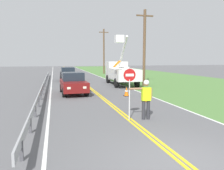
# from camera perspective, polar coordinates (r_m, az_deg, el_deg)

# --- Properties ---
(ground_plane) EXTENTS (160.00, 160.00, 0.00)m
(ground_plane) POSITION_cam_1_polar(r_m,az_deg,el_deg) (6.45, 18.11, -18.75)
(ground_plane) COLOR #5B5B5E
(grass_verge_right) EXTENTS (16.00, 110.00, 0.01)m
(grass_verge_right) POSITION_cam_1_polar(r_m,az_deg,el_deg) (29.07, 15.75, 1.23)
(grass_verge_right) COLOR #517F3D
(grass_verge_right) RESTS_ON ground
(centerline_yellow_left) EXTENTS (0.11, 110.00, 0.01)m
(centerline_yellow_left) POSITION_cam_1_polar(r_m,az_deg,el_deg) (25.18, -7.76, 0.59)
(centerline_yellow_left) COLOR yellow
(centerline_yellow_left) RESTS_ON ground
(centerline_yellow_right) EXTENTS (0.11, 110.00, 0.01)m
(centerline_yellow_right) POSITION_cam_1_polar(r_m,az_deg,el_deg) (25.20, -7.35, 0.60)
(centerline_yellow_right) COLOR yellow
(centerline_yellow_right) RESTS_ON ground
(edge_line_right) EXTENTS (0.12, 110.00, 0.01)m
(edge_line_right) POSITION_cam_1_polar(r_m,az_deg,el_deg) (25.91, 0.36, 0.83)
(edge_line_right) COLOR silver
(edge_line_right) RESTS_ON ground
(edge_line_left) EXTENTS (0.12, 110.00, 0.01)m
(edge_line_left) POSITION_cam_1_polar(r_m,az_deg,el_deg) (24.98, -15.76, 0.34)
(edge_line_left) COLOR silver
(edge_line_left) RESTS_ON ground
(flagger_worker) EXTENTS (1.08, 0.28, 1.83)m
(flagger_worker) POSITION_cam_1_polar(r_m,az_deg,el_deg) (9.88, 8.98, -3.13)
(flagger_worker) COLOR #2D2D33
(flagger_worker) RESTS_ON ground
(stop_sign_paddle) EXTENTS (0.56, 0.04, 2.33)m
(stop_sign_paddle) POSITION_cam_1_polar(r_m,az_deg,el_deg) (9.58, 4.68, 0.62)
(stop_sign_paddle) COLOR silver
(stop_sign_paddle) RESTS_ON ground
(utility_bucket_truck) EXTENTS (2.98, 6.91, 5.32)m
(utility_bucket_truck) POSITION_cam_1_polar(r_m,az_deg,el_deg) (23.34, 2.25, 3.61)
(utility_bucket_truck) COLOR silver
(utility_bucket_truck) RESTS_ON ground
(oncoming_sedan_nearest) EXTENTS (2.03, 4.16, 1.70)m
(oncoming_sedan_nearest) POSITION_cam_1_polar(r_m,az_deg,el_deg) (17.27, -10.25, 0.42)
(oncoming_sedan_nearest) COLOR maroon
(oncoming_sedan_nearest) RESTS_ON ground
(oncoming_sedan_second) EXTENTS (1.99, 4.14, 1.70)m
(oncoming_sedan_second) POSITION_cam_1_polar(r_m,az_deg,el_deg) (28.05, -11.58, 2.85)
(oncoming_sedan_second) COLOR black
(oncoming_sedan_second) RESTS_ON ground
(utility_pole_near) EXTENTS (1.80, 0.28, 7.66)m
(utility_pole_near) POSITION_cam_1_polar(r_m,az_deg,el_deg) (22.47, 8.57, 10.05)
(utility_pole_near) COLOR brown
(utility_pole_near) RESTS_ON ground
(utility_pole_mid) EXTENTS (1.80, 0.28, 8.25)m
(utility_pole_mid) POSITION_cam_1_polar(r_m,az_deg,el_deg) (40.54, -2.18, 9.11)
(utility_pole_mid) COLOR brown
(utility_pole_mid) RESTS_ON ground
(traffic_cone_lead) EXTENTS (0.40, 0.40, 0.70)m
(traffic_cone_lead) POSITION_cam_1_polar(r_m,az_deg,el_deg) (14.10, 8.84, -3.04)
(traffic_cone_lead) COLOR orange
(traffic_cone_lead) RESTS_ON ground
(traffic_cone_mid) EXTENTS (0.40, 0.40, 0.70)m
(traffic_cone_mid) POSITION_cam_1_polar(r_m,az_deg,el_deg) (16.07, 3.87, -1.75)
(traffic_cone_mid) COLOR orange
(traffic_cone_mid) RESTS_ON ground
(guardrail_left_shoulder) EXTENTS (0.10, 32.00, 0.71)m
(guardrail_left_shoulder) POSITION_cam_1_polar(r_m,az_deg,el_deg) (21.02, -17.55, 0.49)
(guardrail_left_shoulder) COLOR #9EA0A3
(guardrail_left_shoulder) RESTS_ON ground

